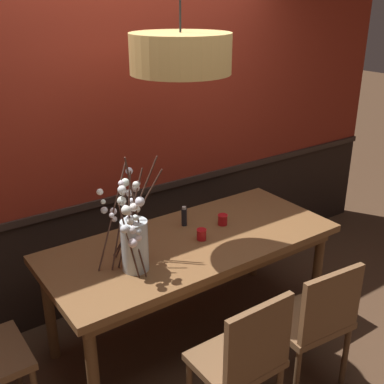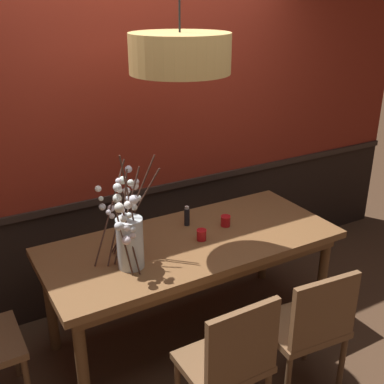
{
  "view_description": "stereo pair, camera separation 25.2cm",
  "coord_description": "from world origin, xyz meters",
  "views": [
    {
      "loc": [
        -1.64,
        -2.33,
        2.31
      ],
      "look_at": [
        0.0,
        0.0,
        1.12
      ],
      "focal_mm": 44.78,
      "sensor_mm": 36.0,
      "label": 1
    },
    {
      "loc": [
        -1.42,
        -2.47,
        2.31
      ],
      "look_at": [
        0.0,
        0.0,
        1.12
      ],
      "focal_mm": 44.78,
      "sensor_mm": 36.0,
      "label": 2
    }
  ],
  "objects": [
    {
      "name": "back_wall",
      "position": [
        0.0,
        0.78,
        1.42
      ],
      "size": [
        5.25,
        0.14,
        2.86
      ],
      "color": "black",
      "rests_on": "ground"
    },
    {
      "name": "condiment_bottle",
      "position": [
        0.08,
        0.21,
        0.84
      ],
      "size": [
        0.04,
        0.04,
        0.15
      ],
      "color": "black",
      "rests_on": "dining_table"
    },
    {
      "name": "candle_holder_nearer_edge",
      "position": [
        0.05,
        -0.03,
        0.81
      ],
      "size": [
        0.07,
        0.07,
        0.08
      ],
      "color": "red",
      "rests_on": "dining_table"
    },
    {
      "name": "chair_far_side_right",
      "position": [
        0.32,
        0.84,
        0.5
      ],
      "size": [
        0.43,
        0.43,
        0.88
      ],
      "color": "brown",
      "rests_on": "ground"
    },
    {
      "name": "chair_near_side_right",
      "position": [
        0.31,
        -0.83,
        0.51
      ],
      "size": [
        0.49,
        0.44,
        0.89
      ],
      "color": "brown",
      "rests_on": "ground"
    },
    {
      "name": "ground_plane",
      "position": [
        0.0,
        0.0,
        0.0
      ],
      "size": [
        24.0,
        24.0,
        0.0
      ],
      "primitive_type": "plane",
      "color": "#4C3321"
    },
    {
      "name": "pendant_lamp",
      "position": [
        -0.08,
        0.0,
        1.99
      ],
      "size": [
        0.59,
        0.59,
        0.98
      ],
      "color": "tan"
    },
    {
      "name": "chair_near_side_left",
      "position": [
        -0.25,
        -0.84,
        0.51
      ],
      "size": [
        0.45,
        0.39,
        0.9
      ],
      "color": "brown",
      "rests_on": "ground"
    },
    {
      "name": "vase_with_blossoms",
      "position": [
        -0.49,
        -0.1,
        0.98
      ],
      "size": [
        0.44,
        0.39,
        0.72
      ],
      "color": "silver",
      "rests_on": "dining_table"
    },
    {
      "name": "candle_holder_nearer_center",
      "position": [
        0.31,
        0.06,
        0.81
      ],
      "size": [
        0.07,
        0.07,
        0.08
      ],
      "color": "red",
      "rests_on": "dining_table"
    },
    {
      "name": "dining_table",
      "position": [
        0.0,
        0.0,
        0.69
      ],
      "size": [
        2.0,
        0.87,
        0.77
      ],
      "color": "brown",
      "rests_on": "ground"
    }
  ]
}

